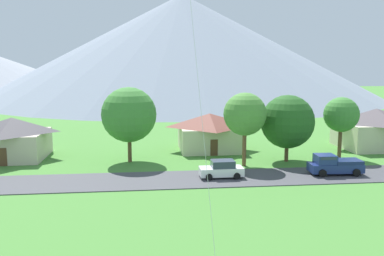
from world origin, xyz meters
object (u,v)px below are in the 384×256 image
object	(u,v)px
house_leftmost	(13,137)
house_right_center	(375,128)
house_left_center	(210,131)
tree_left_of_center	(288,122)
tree_center	(245,114)
tree_right_of_center	(341,115)
pickup_truck_navy_west_side	(334,164)
tree_near_left	(129,115)
parked_car_white_mid_west	(222,169)

from	to	relation	value
house_leftmost	house_right_center	world-z (taller)	house_right_center
house_left_center	house_right_center	distance (m)	21.98
tree_left_of_center	tree_center	bearing A→B (deg)	-164.04
tree_left_of_center	tree_right_of_center	distance (m)	6.87
tree_left_of_center	pickup_truck_navy_west_side	xyz separation A→B (m)	(2.73, -6.26, -3.50)
tree_near_left	tree_left_of_center	xyz separation A→B (m)	(17.74, -1.72, -0.82)
tree_near_left	tree_center	size ratio (longest dim) A/B	1.06
house_right_center	tree_center	world-z (taller)	tree_center
house_left_center	tree_right_of_center	distance (m)	16.11
house_leftmost	tree_right_of_center	xyz separation A→B (m)	(38.17, -4.12, 2.64)
house_left_center	pickup_truck_navy_west_side	bearing A→B (deg)	-52.59
house_leftmost	parked_car_white_mid_west	size ratio (longest dim) A/B	1.95
pickup_truck_navy_west_side	parked_car_white_mid_west	bearing A→B (deg)	179.60
tree_left_of_center	tree_right_of_center	bearing A→B (deg)	7.86
tree_right_of_center	tree_near_left	bearing A→B (deg)	178.18
house_leftmost	tree_left_of_center	xyz separation A→B (m)	(31.38, -5.06, 2.05)
house_left_center	tree_left_of_center	world-z (taller)	tree_left_of_center
tree_center	parked_car_white_mid_west	size ratio (longest dim) A/B	1.89
tree_right_of_center	pickup_truck_navy_west_side	bearing A→B (deg)	-119.40
house_right_center	tree_left_of_center	world-z (taller)	tree_left_of_center
house_right_center	tree_left_of_center	bearing A→B (deg)	-156.36
tree_left_of_center	pickup_truck_navy_west_side	distance (m)	7.68
house_left_center	house_right_center	world-z (taller)	house_right_center
tree_center	pickup_truck_navy_west_side	bearing A→B (deg)	-30.61
tree_near_left	parked_car_white_mid_west	bearing A→B (deg)	-40.96
house_left_center	tree_left_of_center	size ratio (longest dim) A/B	1.08
house_right_center	tree_center	distance (m)	21.19
parked_car_white_mid_west	tree_center	bearing A→B (deg)	54.36
house_right_center	parked_car_white_mid_west	bearing A→B (deg)	-151.51
pickup_truck_navy_west_side	tree_right_of_center	bearing A→B (deg)	60.60
tree_near_left	tree_left_of_center	bearing A→B (deg)	-5.53
house_leftmost	pickup_truck_navy_west_side	distance (m)	35.97
pickup_truck_navy_west_side	house_leftmost	bearing A→B (deg)	161.64
tree_right_of_center	tree_center	bearing A→B (deg)	-168.53
house_left_center	parked_car_white_mid_west	xyz separation A→B (m)	(-0.91, -13.59, -1.59)
tree_near_left	pickup_truck_navy_west_side	distance (m)	22.39
house_leftmost	tree_near_left	size ratio (longest dim) A/B	0.97
tree_right_of_center	pickup_truck_navy_west_side	size ratio (longest dim) A/B	1.37
house_right_center	tree_left_of_center	size ratio (longest dim) A/B	1.26
house_leftmost	tree_left_of_center	distance (m)	31.85
tree_near_left	tree_left_of_center	world-z (taller)	tree_near_left
parked_car_white_mid_west	house_leftmost	bearing A→B (deg)	153.71
house_right_center	pickup_truck_navy_west_side	xyz separation A→B (m)	(-11.49, -12.48, -1.66)
tree_near_left	parked_car_white_mid_west	size ratio (longest dim) A/B	2.01
tree_center	house_leftmost	bearing A→B (deg)	165.86
tree_right_of_center	pickup_truck_navy_west_side	distance (m)	9.22
house_leftmost	house_left_center	distance (m)	23.77
house_left_center	tree_center	xyz separation A→B (m)	(2.43, -8.92, 3.18)
tree_center	tree_right_of_center	bearing A→B (deg)	11.47
parked_car_white_mid_west	tree_right_of_center	bearing A→B (deg)	24.77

